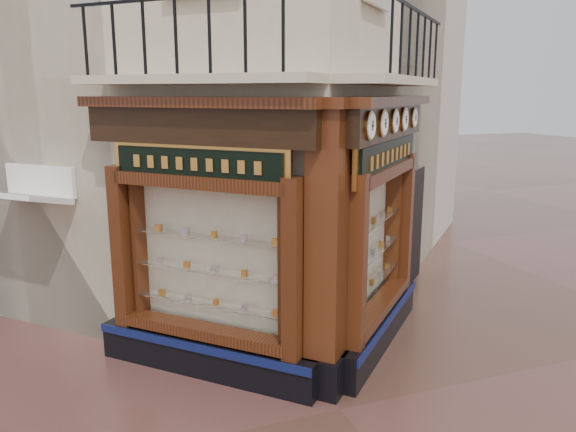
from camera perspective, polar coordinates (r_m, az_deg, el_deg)
name	(u,v)px	position (r m, az deg, el deg)	size (l,w,h in m)	color
ground	(340,409)	(7.75, 5.30, -18.98)	(80.00, 80.00, 0.00)	#4F3024
neighbour_left	(90,29)	(14.64, -19.47, 17.51)	(8.00, 8.00, 11.00)	beige
neighbour_right	(287,36)	(15.60, -0.06, 17.84)	(8.00, 8.00, 11.00)	beige
shopfront_left	(203,243)	(7.92, -8.64, -2.74)	(2.86, 2.86, 3.98)	black
shopfront_right	(380,227)	(8.90, 9.36, -1.08)	(2.86, 2.86, 3.98)	black
corner_pilaster	(326,256)	(7.37, 3.92, -4.03)	(0.85, 0.85, 3.98)	black
balcony	(299,79)	(7.98, 1.17, 13.76)	(5.94, 2.97, 1.03)	beige
clock_a	(370,126)	(7.30, 8.33, 9.07)	(0.30, 0.30, 0.38)	#A97738
clock_b	(383,123)	(7.90, 9.64, 9.27)	(0.30, 0.30, 0.38)	#A97738
clock_c	(395,121)	(8.52, 10.78, 9.45)	(0.29, 0.29, 0.36)	#A97738
clock_d	(404,119)	(9.10, 11.71, 9.59)	(0.30, 0.30, 0.38)	#A97738
clock_e	(414,118)	(9.78, 12.65, 9.73)	(0.27, 0.27, 0.33)	#A97738
awning	(34,340)	(10.46, -24.43, -11.42)	(1.47, 0.88, 0.08)	white
signboard_left	(197,164)	(7.65, -9.23, 5.27)	(2.00, 2.00, 0.53)	gold
signboard_right	(388,155)	(8.69, 10.11, 6.09)	(2.29, 2.29, 0.61)	gold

